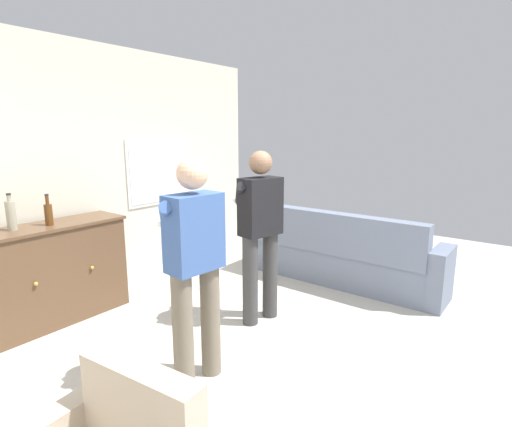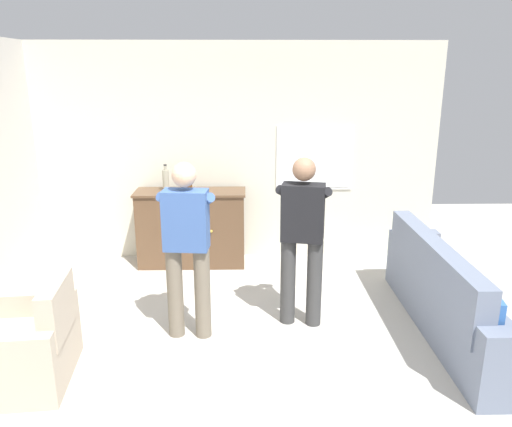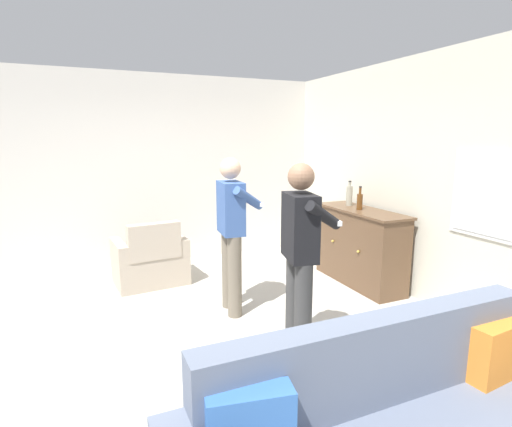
# 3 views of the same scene
# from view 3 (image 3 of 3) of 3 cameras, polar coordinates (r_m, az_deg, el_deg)

# --- Properties ---
(ground) EXTENTS (10.40, 10.40, 0.00)m
(ground) POSITION_cam_3_polar(r_m,az_deg,el_deg) (4.03, -7.84, -17.10)
(ground) COLOR #B2ADA3
(wall_back_with_window) EXTENTS (5.20, 0.15, 2.80)m
(wall_back_with_window) POSITION_cam_3_polar(r_m,az_deg,el_deg) (4.98, 22.82, 4.39)
(wall_back_with_window) COLOR beige
(wall_back_with_window) RESTS_ON ground
(wall_side_left) EXTENTS (0.12, 5.20, 2.80)m
(wall_side_left) POSITION_cam_3_polar(r_m,az_deg,el_deg) (6.20, -14.85, 5.97)
(wall_side_left) COLOR silver
(wall_side_left) RESTS_ON ground
(armchair) EXTENTS (0.72, 0.94, 0.85)m
(armchair) POSITION_cam_3_polar(r_m,az_deg,el_deg) (5.38, -14.78, -6.78)
(armchair) COLOR #B2A38E
(armchair) RESTS_ON ground
(sideboard_cabinet) EXTENTS (1.39, 0.49, 0.98)m
(sideboard_cabinet) POSITION_cam_3_polar(r_m,az_deg,el_deg) (5.36, 14.60, -4.59)
(sideboard_cabinet) COLOR brown
(sideboard_cabinet) RESTS_ON ground
(bottle_wine_green) EXTENTS (0.07, 0.07, 0.30)m
(bottle_wine_green) POSITION_cam_3_polar(r_m,az_deg,el_deg) (5.22, 14.60, 1.77)
(bottle_wine_green) COLOR #593314
(bottle_wine_green) RESTS_ON sideboard_cabinet
(bottle_liquor_amber) EXTENTS (0.08, 0.08, 0.34)m
(bottle_liquor_amber) POSITION_cam_3_polar(r_m,az_deg,el_deg) (5.48, 13.19, 2.54)
(bottle_liquor_amber) COLOR gray
(bottle_liquor_amber) RESTS_ON sideboard_cabinet
(person_standing_left) EXTENTS (0.56, 0.49, 1.68)m
(person_standing_left) POSITION_cam_3_polar(r_m,az_deg,el_deg) (4.25, -3.44, -2.07)
(person_standing_left) COLOR #6B6051
(person_standing_left) RESTS_ON ground
(person_standing_right) EXTENTS (0.55, 0.51, 1.68)m
(person_standing_right) POSITION_cam_3_polar(r_m,az_deg,el_deg) (3.38, 6.42, -5.47)
(person_standing_right) COLOR #383838
(person_standing_right) RESTS_ON ground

